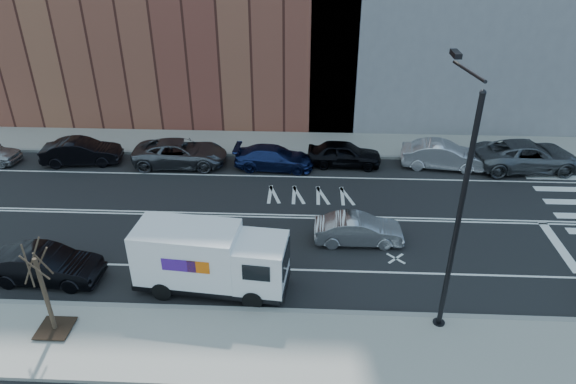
{
  "coord_description": "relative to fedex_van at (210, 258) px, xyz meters",
  "views": [
    {
      "loc": [
        2.08,
        -21.81,
        13.63
      ],
      "look_at": [
        1.08,
        0.0,
        1.4
      ],
      "focal_mm": 32.0,
      "sensor_mm": 36.0,
      "label": 1
    }
  ],
  "objects": [
    {
      "name": "ground",
      "position": [
        1.76,
        5.6,
        -1.45
      ],
      "size": [
        120.0,
        120.0,
        0.0
      ],
      "primitive_type": "plane",
      "color": "black",
      "rests_on": "ground"
    },
    {
      "name": "sidewalk_near",
      "position": [
        1.76,
        -3.2,
        -1.38
      ],
      "size": [
        44.0,
        3.6,
        0.15
      ],
      "primitive_type": "cube",
      "color": "gray",
      "rests_on": "ground"
    },
    {
      "name": "sidewalk_far",
      "position": [
        1.76,
        14.4,
        -1.38
      ],
      "size": [
        44.0,
        3.6,
        0.15
      ],
      "primitive_type": "cube",
      "color": "gray",
      "rests_on": "ground"
    },
    {
      "name": "curb_near",
      "position": [
        1.76,
        -1.4,
        -1.37
      ],
      "size": [
        44.0,
        0.25,
        0.17
      ],
      "primitive_type": "cube",
      "color": "gray",
      "rests_on": "ground"
    },
    {
      "name": "curb_far",
      "position": [
        1.76,
        12.6,
        -1.37
      ],
      "size": [
        44.0,
        0.25,
        0.17
      ],
      "primitive_type": "cube",
      "color": "gray",
      "rests_on": "ground"
    },
    {
      "name": "road_markings",
      "position": [
        1.76,
        5.6,
        -1.45
      ],
      "size": [
        40.0,
        8.6,
        0.01
      ],
      "primitive_type": null,
      "color": "white",
      "rests_on": "ground"
    },
    {
      "name": "streetlight",
      "position": [
        8.76,
        -1.31,
        3.63
      ],
      "size": [
        0.44,
        4.02,
        9.34
      ],
      "color": "black",
      "rests_on": "ground"
    },
    {
      "name": "street_tree",
      "position": [
        -5.24,
        -2.8,
        -0.0
      ],
      "size": [
        1.2,
        1.2,
        3.75
      ],
      "color": "black",
      "rests_on": "ground"
    },
    {
      "name": "fedex_van",
      "position": [
        0.0,
        0.0,
        0.0
      ],
      "size": [
        6.23,
        2.66,
        2.77
      ],
      "rotation": [
        0.0,
        0.0,
        -0.1
      ],
      "color": "black",
      "rests_on": "ground"
    },
    {
      "name": "far_parked_b",
      "position": [
        -9.79,
        11.11,
        -0.7
      ],
      "size": [
        4.74,
        2.13,
        1.51
      ],
      "primitive_type": "imported",
      "rotation": [
        0.0,
        0.0,
        1.69
      ],
      "color": "black",
      "rests_on": "ground"
    },
    {
      "name": "far_parked_c",
      "position": [
        -3.84,
        11.2,
        -0.69
      ],
      "size": [
        5.56,
        2.71,
        1.52
      ],
      "primitive_type": "imported",
      "rotation": [
        0.0,
        0.0,
        1.61
      ],
      "color": "#505258",
      "rests_on": "ground"
    },
    {
      "name": "far_parked_d",
      "position": [
        1.76,
        10.99,
        -0.78
      ],
      "size": [
        4.75,
        2.15,
        1.35
      ],
      "primitive_type": "imported",
      "rotation": [
        0.0,
        0.0,
        1.51
      ],
      "color": "navy",
      "rests_on": "ground"
    },
    {
      "name": "far_parked_e",
      "position": [
        5.9,
        11.57,
        -0.71
      ],
      "size": [
        4.44,
        1.97,
        1.49
      ],
      "primitive_type": "imported",
      "rotation": [
        0.0,
        0.0,
        1.52
      ],
      "color": "black",
      "rests_on": "ground"
    },
    {
      "name": "far_parked_f",
      "position": [
        11.66,
        11.55,
        -0.67
      ],
      "size": [
        4.89,
        2.18,
        1.56
      ],
      "primitive_type": "imported",
      "rotation": [
        0.0,
        0.0,
        1.46
      ],
      "color": "silver",
      "rests_on": "ground"
    },
    {
      "name": "far_parked_g",
      "position": [
        16.58,
        11.58,
        -0.61
      ],
      "size": [
        6.21,
        3.17,
        1.68
      ],
      "primitive_type": "imported",
      "rotation": [
        0.0,
        0.0,
        1.64
      ],
      "color": "#54585C",
      "rests_on": "ground"
    },
    {
      "name": "driving_sedan",
      "position": [
        6.16,
        3.53,
        -0.79
      ],
      "size": [
        4.07,
        1.49,
        1.33
      ],
      "primitive_type": "imported",
      "rotation": [
        0.0,
        0.0,
        1.59
      ],
      "color": "#9B9C9F",
      "rests_on": "ground"
    },
    {
      "name": "near_parked_rear_a",
      "position": [
        -6.86,
        0.16,
        -0.71
      ],
      "size": [
        4.61,
        1.79,
        1.49
      ],
      "primitive_type": "imported",
      "rotation": [
        0.0,
        0.0,
        1.52
      ],
      "color": "black",
      "rests_on": "ground"
    }
  ]
}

